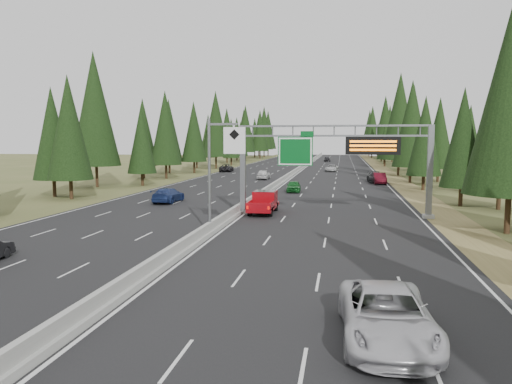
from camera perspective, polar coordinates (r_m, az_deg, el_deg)
road at (r=88.91m, az=3.99°, el=1.75°), size 32.00×260.00×0.08m
shoulder_right at (r=88.89m, az=15.49°, el=1.54°), size 3.60×260.00×0.06m
shoulder_left at (r=92.43m, az=-7.06°, el=1.88°), size 3.60×260.00×0.06m
median_barrier at (r=88.89m, az=4.00°, el=1.99°), size 0.70×260.00×0.85m
sign_gantry at (r=43.11m, az=9.72°, el=4.11°), size 16.75×0.98×7.80m
hov_sign_pole at (r=34.28m, az=-4.43°, el=2.79°), size 2.80×0.50×8.00m
tree_row_right at (r=92.01m, az=18.11°, el=7.50°), size 12.05×244.61×18.83m
tree_row_left at (r=102.35m, az=-7.89°, el=7.34°), size 12.25×240.18×18.78m
silver_minivan at (r=17.25m, az=14.70°, el=-13.48°), size 3.17×6.38×1.74m
red_pickup at (r=44.94m, az=0.95°, el=-1.01°), size 2.11×5.91×1.93m
car_ahead_green at (r=62.81m, az=4.32°, el=0.66°), size 1.89×4.26×1.42m
car_ahead_dkred at (r=76.25m, az=13.94°, el=1.53°), size 1.85×5.02×1.64m
car_ahead_dkgrey at (r=78.89m, az=13.47°, el=1.66°), size 2.50×5.52×1.57m
car_ahead_white at (r=104.16m, az=8.65°, el=2.72°), size 2.79×5.18×1.38m
car_ahead_far at (r=150.53m, az=8.13°, el=3.74°), size 2.09×4.33×1.43m
car_onc_blue at (r=53.01m, az=-10.01°, el=-0.35°), size 2.23×5.30×1.53m
car_onc_white at (r=82.69m, az=0.87°, el=2.02°), size 1.91×4.67×1.59m
car_onc_far at (r=102.93m, az=-3.39°, el=2.78°), size 3.01×5.63×1.51m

